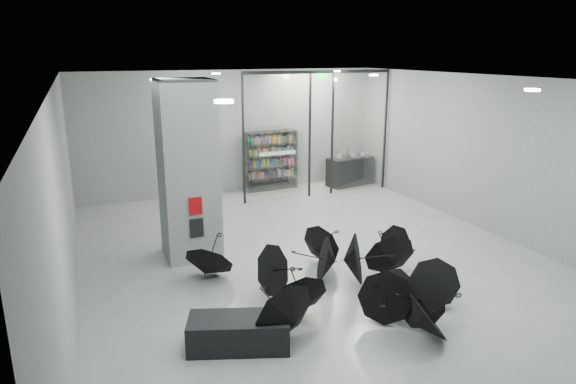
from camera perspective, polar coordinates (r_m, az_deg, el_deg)
name	(u,v)px	position (r m, az deg, el deg)	size (l,w,h in m)	color
room	(330,140)	(10.33, 4.74, 5.85)	(14.00, 14.02, 4.01)	gray
column	(188,171)	(11.55, -11.11, 2.37)	(1.20, 1.20, 4.00)	slate
fire_cabinet	(196,206)	(11.13, -10.29, -1.55)	(0.28, 0.04, 0.38)	#A50A07
info_panel	(197,228)	(11.28, -10.17, -3.98)	(0.30, 0.03, 0.42)	black
exit_sign	(322,76)	(16.02, 3.83, 12.77)	(0.30, 0.06, 0.15)	#0CE533
glass_partition	(318,129)	(16.35, 3.40, 7.06)	(5.06, 0.08, 4.00)	silver
bench	(239,333)	(8.41, -5.52, -15.37)	(1.59, 0.68, 0.51)	black
bookshelf	(271,161)	(17.24, -1.97, 3.53)	(1.82, 0.36, 2.00)	black
shop_counter	(350,171)	(18.07, 6.94, 2.33)	(1.65, 0.66, 0.99)	black
umbrella_cluster	(345,285)	(9.81, 6.42, -10.28)	(5.21, 4.85, 1.27)	black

